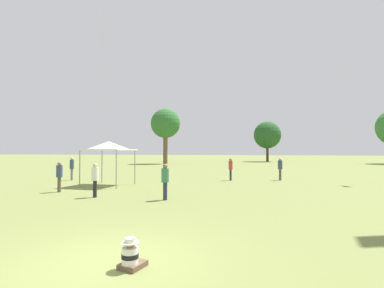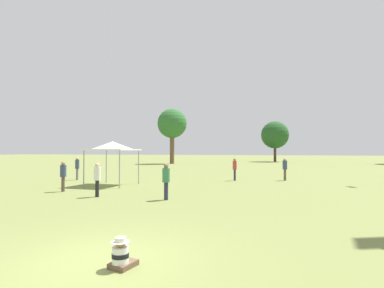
{
  "view_description": "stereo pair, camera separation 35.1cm",
  "coord_description": "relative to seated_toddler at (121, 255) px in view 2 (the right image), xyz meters",
  "views": [
    {
      "loc": [
        3.02,
        -5.41,
        2.2
      ],
      "look_at": [
        0.17,
        6.34,
        2.48
      ],
      "focal_mm": 28.0,
      "sensor_mm": 36.0,
      "label": 1
    },
    {
      "loc": [
        3.36,
        -5.32,
        2.2
      ],
      "look_at": [
        0.17,
        6.34,
        2.48
      ],
      "focal_mm": 28.0,
      "sensor_mm": 36.0,
      "label": 2
    }
  ],
  "objects": [
    {
      "name": "seated_toddler",
      "position": [
        0.0,
        0.0,
        0.0
      ],
      "size": [
        0.48,
        0.55,
        0.59
      ],
      "rotation": [
        0.0,
        0.0,
        -0.22
      ],
      "color": "brown",
      "rests_on": "ground"
    },
    {
      "name": "distant_tree_2",
      "position": [
        -14.02,
        43.4,
        6.57
      ],
      "size": [
        5.04,
        5.04,
        9.44
      ],
      "color": "brown",
      "rests_on": "ground"
    },
    {
      "name": "person_standing_2",
      "position": [
        -5.38,
        7.52,
        0.72
      ],
      "size": [
        0.38,
        0.38,
        1.62
      ],
      "rotation": [
        0.0,
        0.0,
        1.35
      ],
      "color": "black",
      "rests_on": "ground"
    },
    {
      "name": "person_standing_5",
      "position": [
        -0.01,
        17.13,
        0.76
      ],
      "size": [
        0.39,
        0.39,
        1.66
      ],
      "rotation": [
        0.0,
        0.0,
        5.15
      ],
      "color": "#282D42",
      "rests_on": "ground"
    },
    {
      "name": "person_standing_0",
      "position": [
        -11.62,
        14.5,
        0.81
      ],
      "size": [
        0.33,
        0.33,
        1.73
      ],
      "rotation": [
        0.0,
        0.0,
        3.25
      ],
      "color": "slate",
      "rests_on": "ground"
    },
    {
      "name": "person_standing_1",
      "position": [
        3.58,
        18.17,
        0.77
      ],
      "size": [
        0.4,
        0.4,
        1.69
      ],
      "rotation": [
        0.0,
        0.0,
        6.05
      ],
      "color": "brown",
      "rests_on": "ground"
    },
    {
      "name": "ground_plane",
      "position": [
        -0.58,
        0.21,
        -0.25
      ],
      "size": [
        300.0,
        300.0,
        0.0
      ],
      "primitive_type": "plane",
      "color": "olive"
    },
    {
      "name": "person_standing_6",
      "position": [
        -1.89,
        7.57,
        0.72
      ],
      "size": [
        0.47,
        0.47,
        1.62
      ],
      "rotation": [
        0.0,
        0.0,
        2.14
      ],
      "color": "#282D42",
      "rests_on": "ground"
    },
    {
      "name": "canopy_tent",
      "position": [
        -7.19,
        12.03,
        2.25
      ],
      "size": [
        2.8,
        2.8,
        2.8
      ],
      "rotation": [
        0.0,
        0.0,
        -0.02
      ],
      "color": "white",
      "rests_on": "ground"
    },
    {
      "name": "distant_tree_0",
      "position": [
        3.05,
        58.09,
        5.2
      ],
      "size": [
        5.53,
        5.53,
        8.24
      ],
      "color": "#473323",
      "rests_on": "ground"
    },
    {
      "name": "person_standing_4",
      "position": [
        -8.21,
        8.67,
        0.73
      ],
      "size": [
        0.33,
        0.33,
        1.63
      ],
      "rotation": [
        0.0,
        0.0,
        6.26
      ],
      "color": "brown",
      "rests_on": "ground"
    }
  ]
}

